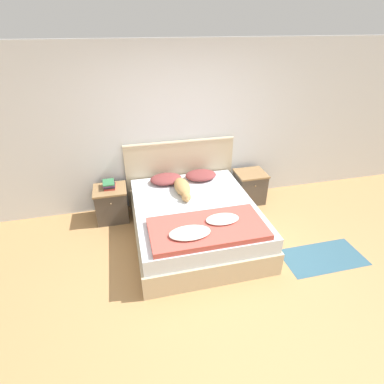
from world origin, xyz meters
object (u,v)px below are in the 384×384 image
object	(u,v)px
bed	(195,221)
nightstand_right	(249,187)
dog	(183,188)
nightstand_left	(112,204)
pillow_right	(201,175)
pillow_left	(166,179)
book_stack	(109,185)

from	to	relation	value
bed	nightstand_right	size ratio (longest dim) A/B	3.69
nightstand_right	dog	size ratio (longest dim) A/B	0.78
bed	dog	bearing A→B (deg)	103.82
nightstand_left	pillow_right	distance (m)	1.47
nightstand_left	dog	bearing A→B (deg)	-19.32
nightstand_right	pillow_left	distance (m)	1.47
bed	dog	distance (m)	0.53
book_stack	nightstand_left	bearing A→B (deg)	-91.49
pillow_left	book_stack	distance (m)	0.87
bed	pillow_right	bearing A→B (deg)	69.70
nightstand_left	dog	size ratio (longest dim) A/B	0.78
pillow_right	book_stack	world-z (taller)	pillow_right
pillow_left	dog	bearing A→B (deg)	-63.46
nightstand_left	pillow_right	world-z (taller)	pillow_right
pillow_left	pillow_right	size ratio (longest dim) A/B	1.00
nightstand_left	book_stack	xyz separation A→B (m)	(0.00, 0.03, 0.32)
pillow_right	nightstand_right	bearing A→B (deg)	-0.11
bed	nightstand_left	world-z (taller)	nightstand_left
bed	dog	size ratio (longest dim) A/B	2.89
nightstand_left	bed	bearing A→B (deg)	-33.37
bed	book_stack	distance (m)	1.43
pillow_right	nightstand_left	bearing A→B (deg)	-179.93
pillow_left	dog	distance (m)	0.42
nightstand_right	pillow_right	xyz separation A→B (m)	(-0.87, 0.00, 0.32)
pillow_left	book_stack	size ratio (longest dim) A/B	2.12
pillow_right	dog	distance (m)	0.53
nightstand_right	nightstand_left	bearing A→B (deg)	180.00
book_stack	pillow_right	bearing A→B (deg)	-1.24
pillow_left	pillow_right	world-z (taller)	same
bed	pillow_right	xyz separation A→B (m)	(0.28, 0.76, 0.33)
pillow_right	bed	bearing A→B (deg)	-110.30
nightstand_left	pillow_left	world-z (taller)	pillow_left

